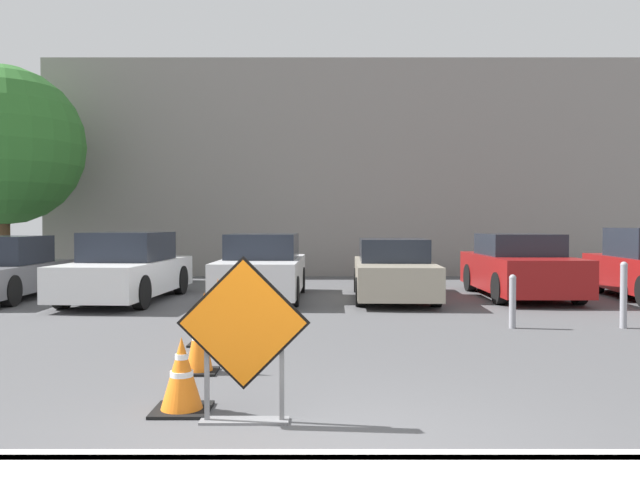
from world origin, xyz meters
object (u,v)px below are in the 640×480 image
object	(u,v)px
traffic_cone_fourth	(218,303)
traffic_cone_third	(205,319)
parked_car_second	(128,269)
parked_car_fourth	(393,271)
parked_car_fifth	(520,267)
road_closed_sign	(244,336)
traffic_cone_second	(200,338)
parked_car_nearest	(1,270)
bollard_second	(624,293)
bollard_nearest	(513,300)
traffic_cone_nearest	(182,375)
parked_car_third	(263,269)

from	to	relation	value
traffic_cone_fourth	traffic_cone_third	bearing A→B (deg)	-87.66
traffic_cone_fourth	parked_car_second	distance (m)	4.42
traffic_cone_third	parked_car_fourth	xyz separation A→B (m)	(3.33, 5.49, 0.27)
parked_car_fifth	traffic_cone_third	bearing A→B (deg)	42.80
road_closed_sign	traffic_cone_fourth	size ratio (longest dim) A/B	1.78
parked_car_fifth	traffic_cone_fourth	bearing A→B (deg)	33.84
traffic_cone_second	parked_car_nearest	size ratio (longest dim) A/B	0.19
traffic_cone_second	bollard_second	world-z (taller)	bollard_second
road_closed_sign	bollard_nearest	bearing A→B (deg)	52.01
traffic_cone_third	parked_car_fifth	distance (m)	8.59
traffic_cone_third	traffic_cone_second	bearing A→B (deg)	-81.46
road_closed_sign	traffic_cone_third	xyz separation A→B (m)	(-0.99, 3.49, -0.39)
traffic_cone_nearest	bollard_second	bearing A→B (deg)	36.02
road_closed_sign	parked_car_fifth	xyz separation A→B (m)	(5.34, 9.28, -0.06)
road_closed_sign	parked_car_third	world-z (taller)	parked_car_third
traffic_cone_third	parked_car_fifth	bearing A→B (deg)	42.44
bollard_second	traffic_cone_second	bearing A→B (deg)	-154.38
traffic_cone_third	parked_car_fourth	bearing A→B (deg)	58.75
road_closed_sign	traffic_cone_second	bearing A→B (deg)	111.89
parked_car_third	bollard_nearest	bearing A→B (deg)	139.21
traffic_cone_third	parked_car_third	bearing A→B (deg)	86.60
traffic_cone_second	traffic_cone_fourth	distance (m)	3.23
traffic_cone_nearest	bollard_second	world-z (taller)	bollard_second
traffic_cone_second	bollard_nearest	world-z (taller)	bollard_nearest
parked_car_fourth	bollard_nearest	xyz separation A→B (m)	(1.49, -4.07, -0.17)
traffic_cone_fourth	parked_car_fourth	xyz separation A→B (m)	(3.39, 3.93, 0.24)
road_closed_sign	parked_car_fifth	bearing A→B (deg)	60.07
traffic_cone_third	parked_car_nearest	bearing A→B (deg)	136.32
traffic_cone_nearest	parked_car_second	bearing A→B (deg)	110.28
traffic_cone_nearest	parked_car_nearest	world-z (taller)	parked_car_nearest
traffic_cone_third	traffic_cone_fourth	bearing A→B (deg)	92.34
parked_car_second	bollard_nearest	size ratio (longest dim) A/B	5.13
parked_car_second	parked_car_third	world-z (taller)	parked_car_second
bollard_nearest	bollard_second	size ratio (longest dim) A/B	0.81
traffic_cone_second	traffic_cone_fourth	world-z (taller)	traffic_cone_second
traffic_cone_fourth	parked_car_fourth	world-z (taller)	parked_car_fourth
traffic_cone_fourth	parked_car_fourth	distance (m)	5.20
parked_car_fifth	bollard_nearest	xyz separation A→B (m)	(-1.51, -4.37, -0.23)
parked_car_fourth	parked_car_fifth	bearing A→B (deg)	-171.80
road_closed_sign	bollard_second	bearing A→B (deg)	40.91
traffic_cone_second	parked_car_second	xyz separation A→B (m)	(-2.93, 6.76, 0.30)
parked_car_fifth	bollard_second	size ratio (longest dim) A/B	3.89
parked_car_nearest	parked_car_second	world-z (taller)	parked_car_second
traffic_cone_third	parked_car_second	bearing A→B (deg)	117.65
road_closed_sign	bollard_second	xyz separation A→B (m)	(5.67, 4.91, -0.18)
traffic_cone_third	bollard_nearest	bearing A→B (deg)	16.40
parked_car_fourth	bollard_second	size ratio (longest dim) A/B	4.04
traffic_cone_second	traffic_cone_nearest	bearing A→B (deg)	-85.17
traffic_cone_nearest	bollard_nearest	world-z (taller)	bollard_nearest
traffic_cone_nearest	bollard_nearest	xyz separation A→B (m)	(4.45, 4.57, 0.14)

